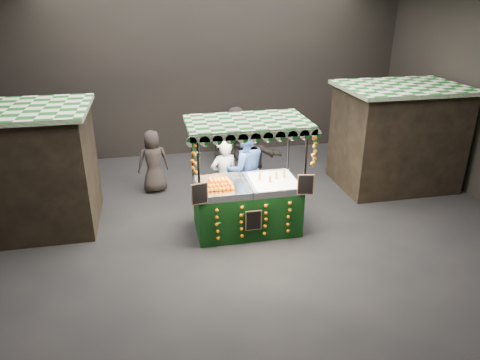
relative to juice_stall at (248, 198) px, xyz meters
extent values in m
plane|color=black|center=(-0.15, 0.16, -0.74)|extent=(12.00, 12.00, 0.00)
cube|color=black|center=(-0.15, 5.16, 1.76)|extent=(12.00, 0.10, 5.00)
cube|color=black|center=(-0.15, -4.84, 1.76)|extent=(12.00, 0.10, 5.00)
cube|color=black|center=(-4.55, 1.16, 0.51)|extent=(2.80, 2.00, 2.50)
cube|color=#135B1C|center=(-4.55, 1.16, 1.81)|extent=(3.00, 2.20, 0.10)
cube|color=black|center=(4.25, 1.66, 0.51)|extent=(2.80, 2.00, 2.50)
cube|color=#135B1C|center=(4.25, 1.66, 1.81)|extent=(3.00, 2.20, 0.10)
cube|color=black|center=(-0.01, 0.04, -0.26)|extent=(2.13, 1.16, 0.97)
cube|color=silver|center=(-0.01, 0.04, 0.24)|extent=(2.13, 1.16, 0.04)
cylinder|color=black|center=(-1.05, -0.51, 0.42)|extent=(0.05, 0.05, 2.32)
cylinder|color=black|center=(1.02, -0.51, 0.42)|extent=(0.05, 0.05, 2.32)
cylinder|color=black|center=(-1.05, 0.59, 0.42)|extent=(0.05, 0.05, 2.32)
cylinder|color=black|center=(1.02, 0.59, 0.42)|extent=(0.05, 0.05, 2.32)
cube|color=#135B1C|center=(-0.01, 0.04, 1.62)|extent=(2.37, 1.40, 0.08)
cube|color=silver|center=(0.57, 0.04, 0.30)|extent=(0.95, 1.05, 0.08)
cube|color=black|center=(-1.06, -0.57, 0.47)|extent=(0.33, 0.09, 0.43)
cube|color=black|center=(1.03, -0.57, 0.47)|extent=(0.33, 0.09, 0.43)
cube|color=black|center=(-0.01, -0.58, -0.21)|extent=(0.33, 0.02, 0.43)
imported|color=gray|center=(-0.33, 0.94, 0.12)|extent=(0.69, 0.52, 1.72)
imported|color=navy|center=(0.14, 0.94, 0.27)|extent=(1.05, 0.85, 2.03)
imported|color=black|center=(-4.47, 2.46, 0.04)|extent=(0.68, 0.63, 1.57)
imported|color=#2C2824|center=(3.33, 2.65, 0.09)|extent=(1.03, 1.02, 1.68)
imported|color=black|center=(0.10, 4.11, 0.02)|extent=(0.95, 0.83, 1.54)
imported|color=#2A2322|center=(0.59, 4.23, 0.07)|extent=(1.20, 1.12, 1.63)
imported|color=#2C2524|center=(-1.86, 2.44, 0.05)|extent=(0.86, 0.64, 1.59)
imported|color=#282421|center=(0.78, 2.57, 0.02)|extent=(1.32, 1.34, 1.54)
camera|label=1|loc=(-1.83, -8.02, 3.94)|focal=32.86mm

